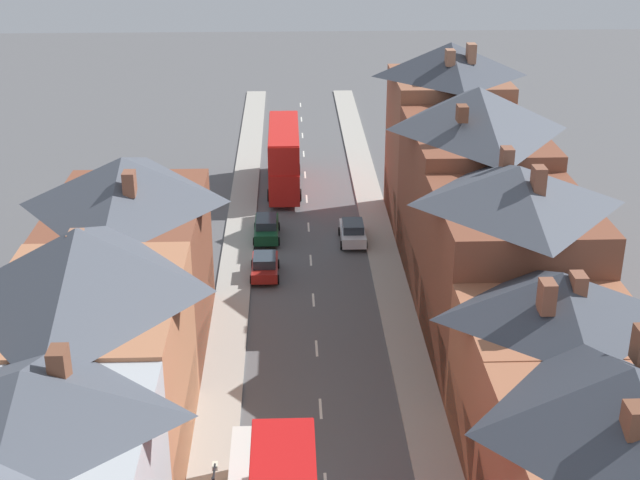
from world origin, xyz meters
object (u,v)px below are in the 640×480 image
Objects in this scene: car_near_blue at (265,265)px; car_parked_left_a at (353,232)px; car_near_silver at (267,227)px; double_decker_bus_mid_street at (284,156)px.

car_near_blue is 8.26m from car_parked_left_a.
car_near_silver is (-0.00, 6.45, 0.05)m from car_near_blue.
double_decker_bus_mid_street is at bearing 85.67° from car_near_blue.
double_decker_bus_mid_street is 2.79× the size of car_near_blue.
double_decker_bus_mid_street reaches higher than car_near_blue.
double_decker_bus_mid_street is 12.75m from car_parked_left_a.
car_parked_left_a is (6.20, 5.45, 0.03)m from car_near_blue.
car_near_silver reaches higher than car_near_blue.
car_parked_left_a is at bearing 41.32° from car_near_blue.
car_near_blue is 0.94× the size of car_parked_left_a.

